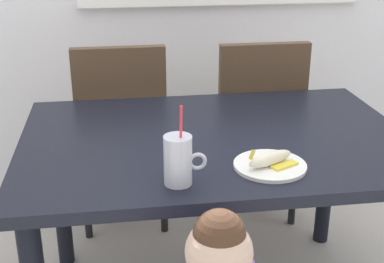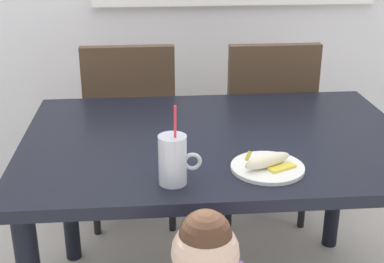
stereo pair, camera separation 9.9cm
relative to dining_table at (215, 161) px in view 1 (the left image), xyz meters
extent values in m
cube|color=black|center=(0.00, 0.00, 0.08)|extent=(1.39, 0.95, 0.04)
cylinder|color=black|center=(-0.62, 0.40, -0.30)|extent=(0.07, 0.07, 0.72)
cylinder|color=black|center=(0.62, 0.40, -0.30)|extent=(0.07, 0.07, 0.72)
cube|color=#4C3826|center=(-0.33, 0.78, -0.21)|extent=(0.44, 0.44, 0.06)
cube|color=#4C3826|center=(-0.33, 0.58, 0.06)|extent=(0.42, 0.05, 0.48)
cylinder|color=black|center=(-0.14, 0.97, -0.45)|extent=(0.04, 0.04, 0.42)
cylinder|color=black|center=(-0.52, 0.97, -0.45)|extent=(0.04, 0.04, 0.42)
cylinder|color=black|center=(-0.14, 0.59, -0.45)|extent=(0.04, 0.04, 0.42)
cylinder|color=black|center=(-0.52, 0.59, -0.45)|extent=(0.04, 0.04, 0.42)
cube|color=#4C3826|center=(0.33, 0.76, -0.21)|extent=(0.44, 0.44, 0.06)
cube|color=#4C3826|center=(0.33, 0.56, 0.06)|extent=(0.42, 0.05, 0.48)
cylinder|color=black|center=(0.52, 0.95, -0.45)|extent=(0.04, 0.04, 0.42)
cylinder|color=black|center=(0.14, 0.95, -0.45)|extent=(0.04, 0.04, 0.42)
cylinder|color=black|center=(0.52, 0.57, -0.45)|extent=(0.04, 0.04, 0.42)
cylinder|color=black|center=(0.14, 0.57, -0.45)|extent=(0.04, 0.04, 0.42)
sphere|color=beige|center=(-0.12, -0.66, 0.07)|extent=(0.17, 0.17, 0.17)
sphere|color=#472D1E|center=(-0.12, -0.66, 0.11)|extent=(0.13, 0.13, 0.13)
cylinder|color=silver|center=(-0.18, -0.35, 0.17)|extent=(0.08, 0.08, 0.15)
cylinder|color=#B2D184|center=(-0.18, -0.35, 0.14)|extent=(0.07, 0.07, 0.08)
torus|color=silver|center=(-0.12, -0.35, 0.17)|extent=(0.06, 0.01, 0.06)
cylinder|color=#E5333F|center=(-0.17, -0.35, 0.24)|extent=(0.01, 0.05, 0.22)
cylinder|color=white|center=(0.12, -0.28, 0.11)|extent=(0.23, 0.23, 0.01)
ellipsoid|color=#F4EAC6|center=(0.12, -0.29, 0.13)|extent=(0.17, 0.11, 0.04)
cube|color=yellow|center=(0.16, -0.31, 0.12)|extent=(0.09, 0.07, 0.01)
cube|color=yellow|center=(0.12, -0.25, 0.12)|extent=(0.09, 0.07, 0.01)
cylinder|color=yellow|center=(0.05, -0.32, 0.17)|extent=(0.03, 0.02, 0.03)
camera|label=1|loc=(-0.34, -1.74, 0.83)|focal=49.85mm
camera|label=2|loc=(-0.25, -1.75, 0.83)|focal=49.85mm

